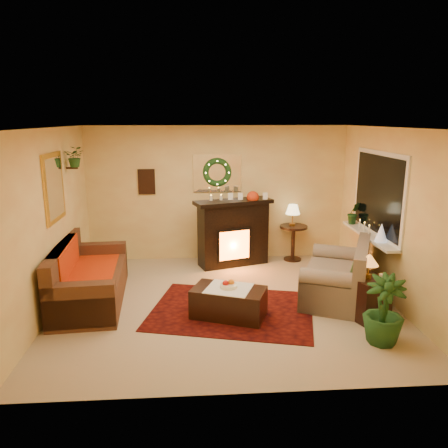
{
  "coord_description": "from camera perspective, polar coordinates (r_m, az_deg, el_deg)",
  "views": [
    {
      "loc": [
        -0.46,
        -6.13,
        2.73
      ],
      "look_at": [
        0.0,
        0.35,
        1.15
      ],
      "focal_mm": 35.0,
      "sensor_mm": 36.0,
      "label": 1
    }
  ],
  "objects": [
    {
      "name": "coffee_table",
      "position": [
        6.22,
        0.63,
        -10.23
      ],
      "size": [
        1.13,
        0.87,
        0.42
      ],
      "primitive_type": "cube",
      "rotation": [
        0.0,
        0.0,
        -0.37
      ],
      "color": "black",
      "rests_on": "floor"
    },
    {
      "name": "mantel_candle_a",
      "position": [
        8.05,
        -1.7,
        3.14
      ],
      "size": [
        0.06,
        0.06,
        0.17
      ],
      "primitive_type": "cylinder",
      "color": "white",
      "rests_on": "fireplace"
    },
    {
      "name": "gold_mirror",
      "position": [
        6.81,
        -21.33,
        4.46
      ],
      "size": [
        0.03,
        0.84,
        1.0
      ],
      "primitive_type": "cube",
      "color": "gold",
      "rests_on": "wall_left"
    },
    {
      "name": "fireplace",
      "position": [
        8.26,
        1.2,
        -1.64
      ],
      "size": [
        1.35,
        0.79,
        1.18
      ],
      "primitive_type": "cube",
      "rotation": [
        0.0,
        0.0,
        0.32
      ],
      "color": "black",
      "rests_on": "floor"
    },
    {
      "name": "fruit_bowl",
      "position": [
        6.14,
        0.6,
        -8.11
      ],
      "size": [
        0.24,
        0.24,
        0.06
      ],
      "primitive_type": "cylinder",
      "color": "#EDECC6",
      "rests_on": "coffee_table"
    },
    {
      "name": "hanging_plant",
      "position": [
        7.46,
        -18.78,
        7.1
      ],
      "size": [
        0.33,
        0.28,
        0.36
      ],
      "primitive_type": "imported",
      "color": "#194719",
      "rests_on": "wall_left"
    },
    {
      "name": "lamp_cream",
      "position": [
        8.53,
        8.95,
        0.97
      ],
      "size": [
        0.28,
        0.28,
        0.42
      ],
      "primitive_type": "cone",
      "color": "#FFE49C",
      "rests_on": "side_table_round"
    },
    {
      "name": "loveseat",
      "position": [
        6.98,
        14.45,
        -6.1
      ],
      "size": [
        1.44,
        1.77,
        0.89
      ],
      "primitive_type": "cube",
      "rotation": [
        0.0,
        0.0,
        -0.42
      ],
      "color": "gray",
      "rests_on": "floor"
    },
    {
      "name": "red_throw",
      "position": [
        7.11,
        -17.34,
        -5.63
      ],
      "size": [
        0.83,
        1.36,
        0.02
      ],
      "primitive_type": "cube",
      "color": "red",
      "rests_on": "sofa"
    },
    {
      "name": "area_rug",
      "position": [
        6.48,
        1.05,
        -11.19
      ],
      "size": [
        2.64,
        2.22,
        0.01
      ],
      "primitive_type": "cube",
      "rotation": [
        0.0,
        0.0,
        -0.24
      ],
      "color": "maroon",
      "rests_on": "floor"
    },
    {
      "name": "wall_right",
      "position": [
        6.96,
        21.23,
        0.87
      ],
      "size": [
        4.5,
        4.5,
        0.0
      ],
      "primitive_type": "plane",
      "color": "#EFD88C",
      "rests_on": "ground"
    },
    {
      "name": "poinsettia",
      "position": [
        8.13,
        3.78,
        3.5
      ],
      "size": [
        0.23,
        0.23,
        0.23
      ],
      "primitive_type": "sphere",
      "color": "red",
      "rests_on": "fireplace"
    },
    {
      "name": "sofa",
      "position": [
        6.96,
        -17.05,
        -6.26
      ],
      "size": [
        1.08,
        2.17,
        0.91
      ],
      "primitive_type": "cube",
      "rotation": [
        0.0,
        0.0,
        0.07
      ],
      "color": "brown",
      "rests_on": "floor"
    },
    {
      "name": "mantel_candle_b",
      "position": [
        8.09,
        -0.38,
        3.19
      ],
      "size": [
        0.06,
        0.06,
        0.17
      ],
      "primitive_type": "cylinder",
      "color": "white",
      "rests_on": "fireplace"
    },
    {
      "name": "window_sill",
      "position": [
        7.49,
        18.36,
        -1.42
      ],
      "size": [
        0.22,
        1.86,
        0.04
      ],
      "primitive_type": "cube",
      "color": "white",
      "rests_on": "wall_right"
    },
    {
      "name": "wall_art",
      "position": [
        8.49,
        -10.08,
        5.46
      ],
      "size": [
        0.32,
        0.03,
        0.48
      ],
      "primitive_type": "cube",
      "color": "#381E11",
      "rests_on": "wall_back"
    },
    {
      "name": "wall_front",
      "position": [
        4.16,
        2.55,
        -6.42
      ],
      "size": [
        5.0,
        5.0,
        0.0
      ],
      "primitive_type": "plane",
      "color": "#EFD88C",
      "rests_on": "ground"
    },
    {
      "name": "lamp_tiffany",
      "position": [
        6.3,
        18.37,
        -5.41
      ],
      "size": [
        0.26,
        0.26,
        0.38
      ],
      "primitive_type": "cone",
      "color": "orange",
      "rests_on": "end_table_square"
    },
    {
      "name": "side_table_round",
      "position": [
        8.68,
        9.0,
        -2.6
      ],
      "size": [
        0.69,
        0.69,
        0.7
      ],
      "primitive_type": "cylinder",
      "rotation": [
        0.0,
        0.0,
        0.38
      ],
      "color": "black",
      "rests_on": "floor"
    },
    {
      "name": "wreath",
      "position": [
        8.39,
        -0.9,
        6.75
      ],
      "size": [
        0.55,
        0.11,
        0.55
      ],
      "primitive_type": "torus",
      "rotation": [
        1.57,
        0.0,
        0.0
      ],
      "color": "#194719",
      "rests_on": "wall_back"
    },
    {
      "name": "ceiling",
      "position": [
        6.15,
        0.24,
        12.46
      ],
      "size": [
        5.0,
        5.0,
        0.0
      ],
      "primitive_type": "plane",
      "color": "white",
      "rests_on": "ground"
    },
    {
      "name": "mantel_mirror",
      "position": [
        8.44,
        -0.91,
        6.65
      ],
      "size": [
        0.92,
        0.02,
        0.72
      ],
      "primitive_type": "cube",
      "color": "white",
      "rests_on": "wall_back"
    },
    {
      "name": "wall_back",
      "position": [
        8.51,
        -0.91,
        3.99
      ],
      "size": [
        5.0,
        5.0,
        0.0
      ],
      "primitive_type": "plane",
      "color": "#EFD88C",
      "rests_on": "ground"
    },
    {
      "name": "floor",
      "position": [
        6.73,
        0.21,
        -10.28
      ],
      "size": [
        5.0,
        5.0,
        0.0
      ],
      "primitive_type": "plane",
      "color": "beige",
      "rests_on": "ground"
    },
    {
      "name": "floor_palm",
      "position": [
        5.79,
        20.16,
        -10.38
      ],
      "size": [
        1.84,
        1.84,
        2.62
      ],
      "primitive_type": "imported",
      "rotation": [
        0.0,
        0.0,
        -0.3
      ],
      "color": "#124213",
      "rests_on": "floor"
    },
    {
      "name": "sill_plant",
      "position": [
        8.1,
        16.58,
        1.36
      ],
      "size": [
        0.28,
        0.23,
        0.51
      ],
      "primitive_type": "imported",
      "color": "#1F421F",
      "rests_on": "window_sill"
    },
    {
      "name": "wall_left",
      "position": [
        6.62,
        -21.91,
        0.19
      ],
      "size": [
        4.5,
        4.5,
        0.0
      ],
      "primitive_type": "plane",
      "color": "#EFD88C",
      "rests_on": "ground"
    },
    {
      "name": "mini_tree",
      "position": [
        7.05,
        19.86,
        -1.03
      ],
      "size": [
        0.19,
        0.19,
        0.28
      ],
      "primitive_type": "cone",
      "color": "silver",
      "rests_on": "window_sill"
    },
    {
      "name": "end_table_square",
      "position": [
        6.49,
        18.16,
        -9.33
      ],
      "size": [
        0.62,
        0.62,
        0.59
      ],
      "primitive_type": "cube",
      "rotation": [
        0.0,
        0.0,
        0.37
      ],
      "color": "#35210C",
      "rests_on": "floor"
    },
    {
      "name": "window_glass",
      "position": [
        7.39,
        19.4,
        3.7
      ],
      "size": [
        0.02,
        1.7,
        1.22
      ],
      "primitive_type": "cube",
      "color": "black",
      "rests_on": "wall_right"
    },
    {
      "name": "window_frame",
      "position": [
        7.4,
        19.51,
        3.7
      ],
      "size": [
        0.03,
        1.86,
        1.36
      ],
      "primitive_type": "cube",
      "color": "white",
      "rests_on": "wall_right"
    }
  ]
}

